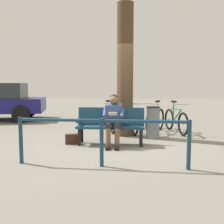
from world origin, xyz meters
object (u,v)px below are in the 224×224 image
Objects in this scene: handbag at (72,139)px; tree_trunk at (125,71)px; bench at (111,123)px; bicycle_purple at (109,119)px; litter_bin at (153,122)px; person_reading at (114,117)px; bicycle_red at (130,120)px; bicycle_green at (176,121)px; bicycle_silver at (156,120)px.

tree_trunk is at bearing -134.93° from handbag.
bench is 1.81m from bicycle_purple.
bench reaches higher than litter_bin.
person_reading is 0.75× the size of bicycle_purple.
bicycle_red is (-0.29, -1.76, -0.31)m from person_reading.
litter_bin reaches higher than handbag.
bench is 1.35× the size of person_reading.
person_reading is 2.50m from bicycle_green.
person_reading is 1.81m from bicycle_red.
bicycle_green is (-1.64, -1.87, -0.31)m from person_reading.
bicycle_silver is at bearing -125.17° from bench.
person_reading is at bearing -8.43° from bicycle_silver.
bicycle_green and bicycle_purple have the same top height.
tree_trunk reaches higher than bench.
bench is 0.24m from person_reading.
bicycle_green and bicycle_red have the same top height.
bicycle_silver is at bearing -137.60° from handbag.
bicycle_green is 1.00× the size of bicycle_red.
litter_bin is (-0.94, -0.97, -0.24)m from person_reading.
handbag is 0.19× the size of bicycle_red.
handbag is at bearing -4.70° from person_reading.
bench is at bearing 38.15° from litter_bin.
bicycle_green and bicycle_silver have the same top height.
bicycle_green is (-1.46, -0.63, -1.44)m from tree_trunk.
litter_bin is (-1.03, -0.81, -0.08)m from bench.
bicycle_purple is at bearing -70.36° from bicycle_silver.
bench is 1.01× the size of bicycle_silver.
person_reading is 2.00m from bicycle_purple.
bicycle_red is (0.65, -0.79, -0.06)m from litter_bin.
person_reading reaches higher than bicycle_purple.
handbag is 2.03m from bicycle_purple.
tree_trunk reaches higher than bicycle_silver.
litter_bin is at bearing 160.78° from tree_trunk.
bicycle_purple is (0.54, -0.71, -1.44)m from tree_trunk.
bicycle_green is 1.02× the size of bicycle_silver.
person_reading is at bearing 82.07° from tree_trunk.
bicycle_red is at bearing -102.74° from tree_trunk.
tree_trunk is 2.21× the size of bicycle_green.
bicycle_green is (-0.69, -0.90, -0.06)m from litter_bin.
litter_bin is 1.14m from bicycle_green.
tree_trunk is 1.82m from bicycle_silver.
bicycle_green is at bearing -145.46° from handbag.
tree_trunk reaches higher than person_reading.
bicycle_purple is at bearing -83.46° from bench.
tree_trunk is 1.54m from bicycle_red.
bicycle_purple is (1.42, -0.01, 0.00)m from bicycle_silver.
tree_trunk is 1.60m from litter_bin.
tree_trunk reaches higher than handbag.
bicycle_red is at bearing 54.78° from bicycle_purple.
bench is 1.31m from litter_bin.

